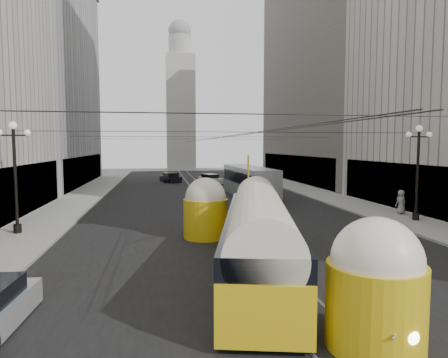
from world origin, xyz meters
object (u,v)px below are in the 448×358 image
object	(u,v)px
streetcar	(259,232)
pedestrian_sidewalk_right	(401,202)
city_bus	(249,181)
pedestrian_crossing_a	(234,308)
pedestrian_crossing_b	(384,333)

from	to	relation	value
streetcar	pedestrian_sidewalk_right	size ratio (longest dim) A/B	8.72
streetcar	city_bus	distance (m)	23.03
streetcar	pedestrian_crossing_a	xyz separation A→B (m)	(-1.99, -5.26, -0.89)
city_bus	pedestrian_crossing_b	world-z (taller)	city_bus
streetcar	pedestrian_crossing_b	distance (m)	7.46
city_bus	pedestrian_crossing_b	distance (m)	30.09
streetcar	city_bus	bearing A→B (deg)	78.29
city_bus	pedestrian_crossing_a	world-z (taller)	city_bus
streetcar	pedestrian_sidewalk_right	bearing A→B (deg)	39.29
city_bus	streetcar	bearing A→B (deg)	-101.71
pedestrian_crossing_b	pedestrian_sidewalk_right	bearing A→B (deg)	143.78
streetcar	pedestrian_crossing_b	size ratio (longest dim) A/B	9.26
pedestrian_crossing_a	pedestrian_crossing_b	distance (m)	3.77
streetcar	pedestrian_sidewalk_right	xyz separation A→B (m)	(13.54, 11.07, -0.65)
pedestrian_crossing_a	pedestrian_crossing_b	bearing A→B (deg)	-129.37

